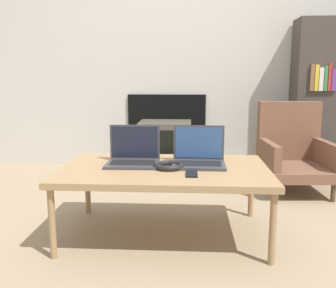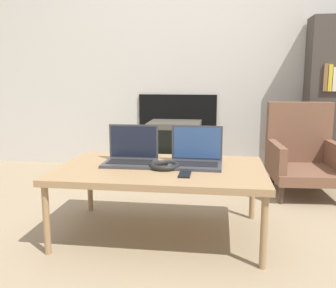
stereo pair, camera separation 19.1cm
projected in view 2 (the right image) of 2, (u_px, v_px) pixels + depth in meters
ground_plane at (158, 243)px, 2.14m from camera, size 14.00×14.00×0.00m
wall_back at (188, 43)px, 3.78m from camera, size 7.00×0.08×2.60m
table at (161, 172)px, 2.20m from camera, size 1.21×0.76×0.42m
laptop_left at (131, 155)px, 2.29m from camera, size 0.32×0.25×0.23m
laptop_right at (196, 157)px, 2.24m from camera, size 0.32×0.25×0.23m
headphones at (164, 166)px, 2.17m from camera, size 0.18×0.18×0.03m
phone at (185, 174)px, 2.01m from camera, size 0.06×0.13×0.01m
tv at (175, 147)px, 3.70m from camera, size 0.50×0.45×0.51m
armchair at (302, 152)px, 3.07m from camera, size 0.57×0.63×0.73m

